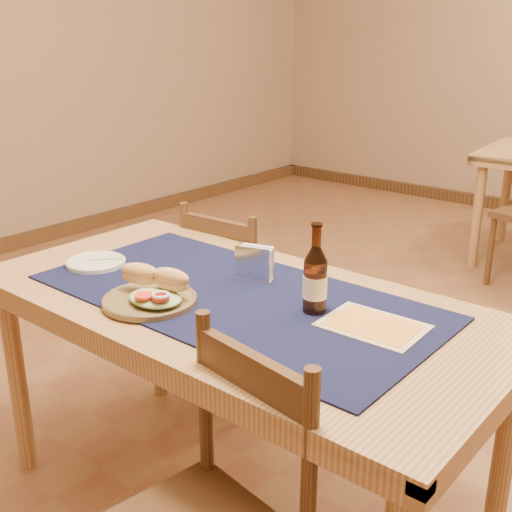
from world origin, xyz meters
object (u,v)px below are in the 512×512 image
Objects in this scene: main_table at (234,323)px; chair_main_far at (240,298)px; beer_bottle at (315,280)px; napkin_holder at (254,264)px; sandwich_plate at (152,294)px.

chair_main_far is at bearing 130.00° from main_table.
beer_bottle reaches higher than napkin_holder.
sandwich_plate reaches higher than chair_main_far.
beer_bottle reaches higher than main_table.
napkin_holder reaches higher than chair_main_far.
chair_main_far is 3.38× the size of beer_bottle.
beer_bottle is at bearing 13.50° from main_table.
chair_main_far is (-0.46, 0.55, -0.23)m from main_table.
sandwich_plate is (0.32, -0.74, 0.34)m from chair_main_far.
beer_bottle is at bearing -15.84° from napkin_holder.
sandwich_plate reaches higher than main_table.
beer_bottle is 0.30m from napkin_holder.
chair_main_far is 0.88m from sandwich_plate.
chair_main_far is at bearing 113.55° from sandwich_plate.
napkin_holder is (0.10, 0.33, 0.02)m from sandwich_plate.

